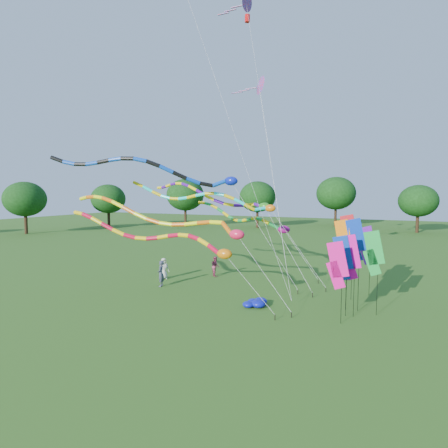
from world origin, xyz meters
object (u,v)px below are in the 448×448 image
at_px(blue_nylon_heap, 257,303).
at_px(person_c, 215,266).
at_px(person_a, 164,268).
at_px(tube_kite_orange, 169,218).
at_px(person_b, 161,273).
at_px(tube_kite_red, 165,238).

distance_m(blue_nylon_heap, person_c, 8.43).
bearing_deg(person_c, person_a, 86.04).
bearing_deg(blue_nylon_heap, person_a, 157.78).
distance_m(tube_kite_orange, person_c, 7.79).
xyz_separation_m(person_b, person_c, (2.07, 4.53, -0.13)).
bearing_deg(tube_kite_red, person_c, 95.05).
bearing_deg(blue_nylon_heap, person_b, 168.14).
bearing_deg(person_a, person_c, -13.43).
relative_size(tube_kite_red, person_b, 7.38).
height_order(tube_kite_red, person_a, tube_kite_red).
bearing_deg(tube_kite_red, blue_nylon_heap, 17.55).
bearing_deg(tube_kite_red, tube_kite_orange, 113.09).
bearing_deg(tube_kite_red, person_a, 126.91).
distance_m(tube_kite_red, person_a, 6.98).
distance_m(person_a, person_b, 2.27).
relative_size(person_a, person_c, 1.02).
relative_size(blue_nylon_heap, person_a, 0.93).
height_order(person_a, person_c, person_a).
relative_size(tube_kite_red, person_a, 8.39).
distance_m(tube_kite_orange, person_b, 5.02).
height_order(tube_kite_red, tube_kite_orange, tube_kite_orange).
bearing_deg(person_c, blue_nylon_heap, -179.91).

